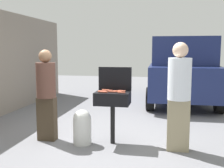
% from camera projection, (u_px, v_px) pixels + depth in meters
% --- Properties ---
extents(ground_plane, '(24.00, 24.00, 0.00)m').
position_uv_depth(ground_plane, '(102.00, 140.00, 4.98)').
color(ground_plane, slate).
extents(bbq_grill, '(0.60, 0.44, 0.93)m').
position_uv_depth(bbq_grill, '(113.00, 100.00, 4.70)').
color(bbq_grill, black).
rests_on(bbq_grill, ground).
extents(grill_lid_open, '(0.60, 0.05, 0.42)m').
position_uv_depth(grill_lid_open, '(115.00, 79.00, 4.87)').
color(grill_lid_open, black).
rests_on(grill_lid_open, bbq_grill).
extents(hot_dog_0, '(0.13, 0.03, 0.03)m').
position_uv_depth(hot_dog_0, '(112.00, 92.00, 4.63)').
color(hot_dog_0, '#B74C33').
rests_on(hot_dog_0, bbq_grill).
extents(hot_dog_1, '(0.13, 0.03, 0.03)m').
position_uv_depth(hot_dog_1, '(121.00, 92.00, 4.54)').
color(hot_dog_1, '#C6593D').
rests_on(hot_dog_1, bbq_grill).
extents(hot_dog_2, '(0.13, 0.04, 0.03)m').
position_uv_depth(hot_dog_2, '(102.00, 91.00, 4.68)').
color(hot_dog_2, '#B74C33').
rests_on(hot_dog_2, bbq_grill).
extents(hot_dog_3, '(0.13, 0.04, 0.03)m').
position_uv_depth(hot_dog_3, '(104.00, 92.00, 4.59)').
color(hot_dog_3, '#B74C33').
rests_on(hot_dog_3, bbq_grill).
extents(hot_dog_4, '(0.13, 0.03, 0.03)m').
position_uv_depth(hot_dog_4, '(122.00, 91.00, 4.72)').
color(hot_dog_4, '#C6593D').
rests_on(hot_dog_4, bbq_grill).
extents(hot_dog_5, '(0.13, 0.03, 0.03)m').
position_uv_depth(hot_dog_5, '(118.00, 91.00, 4.65)').
color(hot_dog_5, '#C6593D').
rests_on(hot_dog_5, bbq_grill).
extents(hot_dog_6, '(0.13, 0.04, 0.03)m').
position_uv_depth(hot_dog_6, '(102.00, 92.00, 4.63)').
color(hot_dog_6, '#C6593D').
rests_on(hot_dog_6, bbq_grill).
extents(hot_dog_7, '(0.13, 0.03, 0.03)m').
position_uv_depth(hot_dog_7, '(109.00, 91.00, 4.76)').
color(hot_dog_7, '#C6593D').
rests_on(hot_dog_7, bbq_grill).
extents(hot_dog_8, '(0.13, 0.03, 0.03)m').
position_uv_depth(hot_dog_8, '(106.00, 90.00, 4.84)').
color(hot_dog_8, '#C6593D').
rests_on(hot_dog_8, bbq_grill).
extents(hot_dog_9, '(0.13, 0.03, 0.03)m').
position_uv_depth(hot_dog_9, '(117.00, 91.00, 4.69)').
color(hot_dog_9, '#AD4228').
rests_on(hot_dog_9, bbq_grill).
extents(propane_tank, '(0.32, 0.32, 0.62)m').
position_uv_depth(propane_tank, '(82.00, 126.00, 4.72)').
color(propane_tank, silver).
rests_on(propane_tank, ground).
extents(person_left, '(0.35, 0.35, 1.66)m').
position_uv_depth(person_left, '(46.00, 92.00, 4.87)').
color(person_left, '#3F3323').
rests_on(person_left, ground).
extents(person_right, '(0.37, 0.37, 1.77)m').
position_uv_depth(person_right, '(179.00, 93.00, 4.35)').
color(person_right, gray).
rests_on(person_right, ground).
extents(parked_minivan, '(2.07, 4.42, 2.02)m').
position_uv_depth(parked_minivan, '(181.00, 70.00, 8.58)').
color(parked_minivan, navy).
rests_on(parked_minivan, ground).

